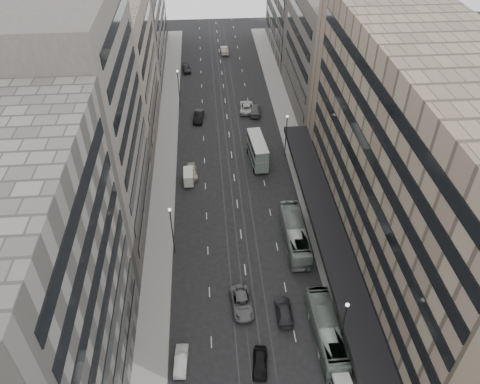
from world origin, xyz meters
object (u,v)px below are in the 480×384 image
object	(u,v)px
panel_van	(188,177)
bus_near	(327,331)
double_decker	(257,150)
sedan_0	(260,363)
sedan_1	(181,361)
bus_far	(295,234)
sedan_2	(242,303)

from	to	relation	value
panel_van	bus_near	bearing A→B (deg)	-64.03
bus_near	double_decker	distance (m)	37.26
sedan_0	sedan_1	size ratio (longest dim) A/B	1.02
bus_far	panel_van	size ratio (longest dim) A/B	3.40
sedan_0	sedan_2	size ratio (longest dim) A/B	0.74
bus_far	panel_van	distance (m)	21.88
sedan_0	double_decker	bearing A→B (deg)	91.87
bus_far	sedan_1	bearing A→B (deg)	48.83
panel_van	sedan_2	xyz separation A→B (m)	(6.81, -26.43, -0.45)
bus_near	double_decker	xyz separation A→B (m)	(-4.05, 37.03, 0.88)
bus_near	sedan_2	distance (m)	11.00
bus_far	sedan_0	size ratio (longest dim) A/B	2.92
double_decker	panel_van	distance (m)	13.28
double_decker	bus_far	bearing A→B (deg)	-86.26
sedan_1	bus_near	bearing A→B (deg)	10.36
sedan_1	panel_van	bearing A→B (deg)	92.96
sedan_2	double_decker	bearing A→B (deg)	76.13
bus_near	double_decker	size ratio (longest dim) A/B	1.35
sedan_1	bus_far	bearing A→B (deg)	52.78
sedan_0	sedan_2	xyz separation A→B (m)	(-1.34, 8.37, 0.07)
bus_near	panel_van	distance (m)	35.88
bus_far	sedan_2	world-z (taller)	bus_far
sedan_0	sedan_2	distance (m)	8.48
sedan_1	sedan_2	bearing A→B (deg)	48.65
sedan_0	sedan_1	world-z (taller)	sedan_0
bus_far	sedan_2	distance (m)	13.82
bus_far	sedan_1	distance (m)	24.31
sedan_1	sedan_2	xyz separation A→B (m)	(7.52, 7.39, 0.11)
bus_far	sedan_0	world-z (taller)	bus_far
bus_far	panel_van	bearing A→B (deg)	-45.25
panel_van	sedan_1	world-z (taller)	panel_van
bus_near	bus_far	distance (m)	16.40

